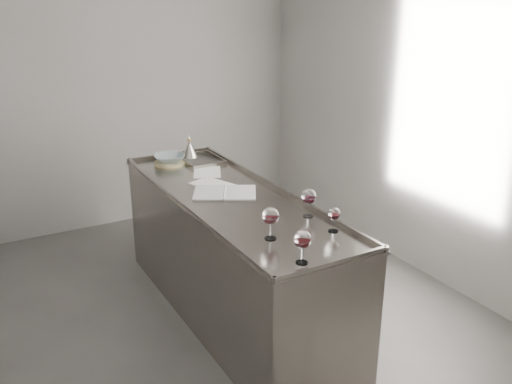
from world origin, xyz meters
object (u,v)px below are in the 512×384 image
wine_glass_middle (302,240)px  wine_funnel (190,150)px  counter (233,257)px  wine_glass_right (309,197)px  wine_glass_small (334,214)px  notebook (225,193)px  wine_glass_left (271,217)px  ceramic_bowl (169,158)px

wine_glass_middle → wine_funnel: 2.18m
counter → wine_glass_right: wine_glass_right is taller
counter → wine_glass_small: bearing=-71.6°
notebook → wine_funnel: 0.99m
wine_glass_middle → wine_funnel: size_ratio=0.95×
wine_glass_left → ceramic_bowl: size_ratio=0.79×
counter → wine_glass_right: (0.27, -0.55, 0.60)m
wine_glass_left → ceramic_bowl: wine_glass_left is taller
counter → wine_funnel: wine_funnel is taller
wine_glass_left → wine_glass_middle: bearing=-91.8°
wine_glass_right → notebook: size_ratio=0.35×
wine_glass_small → wine_glass_left: bearing=166.5°
wine_glass_left → counter: bearing=81.0°
notebook → wine_glass_right: bearing=-38.0°
counter → wine_glass_left: (-0.12, -0.73, 0.61)m
wine_glass_left → wine_funnel: (0.26, 1.81, -0.08)m
wine_glass_left → wine_glass_middle: 0.35m
counter → wine_glass_left: wine_glass_left is taller
wine_glass_small → ceramic_bowl: (-0.36, 1.80, -0.06)m
wine_glass_middle → wine_glass_small: size_ratio=1.21×
wine_glass_right → notebook: 0.72m
counter → wine_glass_left: size_ratio=12.20×
ceramic_bowl → wine_funnel: wine_funnel is taller
wine_glass_small → ceramic_bowl: size_ratio=0.63×
wine_glass_small → notebook: 0.97m
wine_glass_middle → wine_glass_small: bearing=32.7°
wine_glass_middle → notebook: (0.12, 1.18, -0.13)m
notebook → wine_funnel: (0.15, 0.98, 0.05)m
counter → wine_glass_left: bearing=-99.0°
wine_glass_right → notebook: (-0.28, 0.65, -0.13)m
wine_glass_right → wine_glass_left: bearing=-155.5°
counter → wine_funnel: bearing=82.5°
wine_glass_right → wine_glass_small: bearing=-90.0°
wine_glass_left → wine_glass_small: (0.39, -0.09, -0.03)m
wine_funnel → wine_glass_middle: bearing=-97.1°
counter → wine_glass_right: size_ratio=12.73×
wine_glass_left → notebook: 0.85m
wine_glass_left → wine_glass_small: wine_glass_left is taller
wine_glass_right → wine_glass_small: size_ratio=1.21×
wine_glass_middle → wine_glass_right: same height
wine_glass_middle → notebook: size_ratio=0.35×
wine_glass_middle → counter: bearing=83.3°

